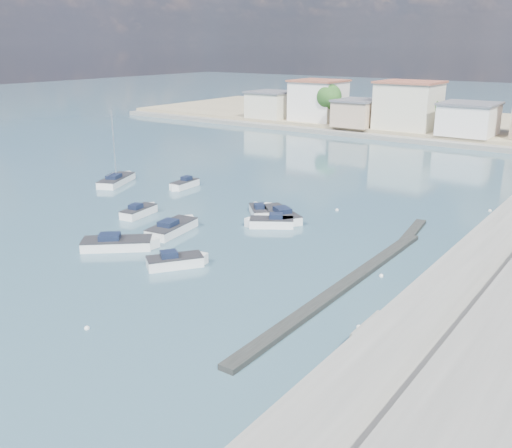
% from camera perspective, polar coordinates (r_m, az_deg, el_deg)
% --- Properties ---
extents(ground, '(400.00, 400.00, 0.00)m').
position_cam_1_polar(ground, '(68.93, 15.02, 3.47)').
color(ground, '#2B4756').
rests_on(ground, ground).
extents(breakwater, '(2.00, 31.02, 0.35)m').
position_cam_1_polar(breakwater, '(42.26, 10.25, -4.92)').
color(breakwater, black).
rests_on(breakwater, ground).
extents(far_shore_quay, '(160.00, 2.50, 0.80)m').
position_cam_1_polar(far_shore_quay, '(97.96, 21.69, 7.16)').
color(far_shore_quay, slate).
rests_on(far_shore_quay, ground).
extents(motorboat_a, '(2.16, 4.57, 1.48)m').
position_cam_1_polar(motorboat_a, '(57.15, -11.51, 1.24)').
color(motorboat_a, white).
rests_on(motorboat_a, ground).
extents(motorboat_b, '(3.82, 4.37, 1.48)m').
position_cam_1_polar(motorboat_b, '(43.67, -7.82, -3.74)').
color(motorboat_b, white).
rests_on(motorboat_b, ground).
extents(motorboat_c, '(5.86, 4.76, 1.48)m').
position_cam_1_polar(motorboat_c, '(55.12, 2.27, 0.98)').
color(motorboat_c, white).
rests_on(motorboat_c, ground).
extents(motorboat_d, '(4.27, 3.56, 1.48)m').
position_cam_1_polar(motorboat_d, '(52.46, 1.32, 0.12)').
color(motorboat_d, white).
rests_on(motorboat_d, ground).
extents(motorboat_e, '(2.99, 6.13, 1.48)m').
position_cam_1_polar(motorboat_e, '(51.62, -8.21, -0.36)').
color(motorboat_e, white).
rests_on(motorboat_e, ground).
extents(motorboat_f, '(3.53, 3.57, 1.48)m').
position_cam_1_polar(motorboat_f, '(56.13, 0.23, 1.30)').
color(motorboat_f, white).
rests_on(motorboat_f, ground).
extents(motorboat_g, '(1.73, 4.34, 1.48)m').
position_cam_1_polar(motorboat_g, '(67.17, -7.26, 3.91)').
color(motorboat_g, white).
rests_on(motorboat_g, ground).
extents(motorboat_h, '(5.71, 5.36, 1.48)m').
position_cam_1_polar(motorboat_h, '(48.28, -13.36, -1.96)').
color(motorboat_h, white).
rests_on(motorboat_h, ground).
extents(sailboat, '(4.49, 6.85, 9.00)m').
position_cam_1_polar(sailboat, '(70.93, -13.67, 4.31)').
color(sailboat, white).
rests_on(sailboat, ground).
extents(mooring_buoys, '(15.55, 40.11, 0.33)m').
position_cam_1_polar(mooring_buoys, '(45.07, 10.92, -3.66)').
color(mooring_buoys, white).
rests_on(mooring_buoys, ground).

